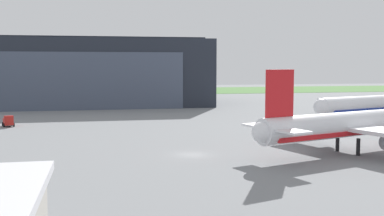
# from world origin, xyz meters

# --- Properties ---
(ground_plane) EXTENTS (440.00, 440.00, 0.00)m
(ground_plane) POSITION_xyz_m (0.00, 0.00, 0.00)
(ground_plane) COLOR slate
(grass_field_strip) EXTENTS (440.00, 56.00, 0.08)m
(grass_field_strip) POSITION_xyz_m (0.00, 161.95, 0.04)
(grass_field_strip) COLOR #4B793A
(grass_field_strip) RESTS_ON ground_plane
(maintenance_hangar) EXTENTS (86.22, 40.13, 22.05)m
(maintenance_hangar) POSITION_xyz_m (-21.24, 90.83, 10.56)
(maintenance_hangar) COLOR #232833
(maintenance_hangar) RESTS_ON ground_plane
(airliner_near_right) EXTENTS (36.33, 28.95, 12.52)m
(airliner_near_right) POSITION_xyz_m (24.27, -3.02, 4.19)
(airliner_near_right) COLOR silver
(airliner_near_right) RESTS_ON ground_plane
(baggage_tug) EXTENTS (3.00, 3.99, 2.38)m
(baggage_tug) POSITION_xyz_m (-32.14, 38.08, 1.15)
(baggage_tug) COLOR #AD1E19
(baggage_tug) RESTS_ON ground_plane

